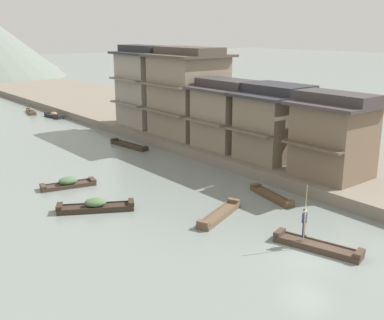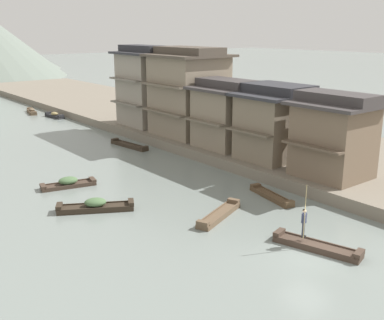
{
  "view_description": "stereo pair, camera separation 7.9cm",
  "coord_description": "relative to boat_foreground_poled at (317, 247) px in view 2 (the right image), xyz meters",
  "views": [
    {
      "loc": [
        -18.66,
        -13.58,
        11.36
      ],
      "look_at": [
        2.75,
        13.12,
        1.83
      ],
      "focal_mm": 44.26,
      "sensor_mm": 36.0,
      "label": 1
    },
    {
      "loc": [
        -18.6,
        -13.63,
        11.36
      ],
      "look_at": [
        2.75,
        13.12,
        1.83
      ],
      "focal_mm": 44.26,
      "sensor_mm": 36.0,
      "label": 2
    }
  ],
  "objects": [
    {
      "name": "boat_upstream_distant",
      "position": [
        4.77,
        45.82,
        0.11
      ],
      "size": [
        1.34,
        3.64,
        0.74
      ],
      "color": "#232326",
      "rests_on": "ground"
    },
    {
      "name": "boat_moored_third",
      "position": [
        3.63,
        50.97,
        0.08
      ],
      "size": [
        1.75,
        4.23,
        0.71
      ],
      "color": "brown",
      "rests_on": "ground"
    },
    {
      "name": "boat_moored_nearest",
      "position": [
        4.06,
        25.77,
        -0.02
      ],
      "size": [
        1.39,
        5.18,
        0.48
      ],
      "color": "#33281E",
      "rests_on": "ground"
    },
    {
      "name": "boat_midriver_drifting",
      "position": [
        -1.09,
        6.58,
        -0.0
      ],
      "size": [
        4.59,
        2.5,
        0.52
      ],
      "color": "brown",
      "rests_on": "ground"
    },
    {
      "name": "boatman_person",
      "position": [
        -0.24,
        0.77,
        1.36
      ],
      "size": [
        0.51,
        0.39,
        3.04
      ],
      "color": "black",
      "rests_on": "boat_foreground_poled"
    },
    {
      "name": "house_waterfront_second",
      "position": [
        9.89,
        11.85,
        3.73
      ],
      "size": [
        6.92,
        5.45,
        6.14
      ],
      "color": "#7F705B",
      "rests_on": "riverbank_right"
    },
    {
      "name": "house_waterfront_far",
      "position": [
        9.04,
        30.58,
        5.03
      ],
      "size": [
        5.24,
        6.38,
        8.74
      ],
      "color": "gray",
      "rests_on": "riverbank_right"
    },
    {
      "name": "house_waterfront_narrow",
      "position": [
        9.91,
        23.63,
        5.02
      ],
      "size": [
        6.97,
        7.37,
        8.74
      ],
      "color": "gray",
      "rests_on": "riverbank_right"
    },
    {
      "name": "boat_moored_far",
      "position": [
        -6.57,
        12.42,
        0.12
      ],
      "size": [
        4.78,
        3.35,
        0.84
      ],
      "color": "#33281E",
      "rests_on": "ground"
    },
    {
      "name": "boat_foreground_poled",
      "position": [
        0.0,
        0.0,
        0.0
      ],
      "size": [
        2.25,
        4.83,
        0.53
      ],
      "color": "#423328",
      "rests_on": "ground"
    },
    {
      "name": "boat_moored_second",
      "position": [
        4.06,
        6.91,
        -0.02
      ],
      "size": [
        1.7,
        4.34,
        0.44
      ],
      "color": "brown",
      "rests_on": "ground"
    },
    {
      "name": "house_waterfront_nearest",
      "position": [
        9.16,
        5.77,
        3.74
      ],
      "size": [
        5.46,
        5.74,
        6.14
      ],
      "color": "#75604C",
      "rests_on": "riverbank_right"
    },
    {
      "name": "riverbank_right",
      "position": [
        14.99,
        29.81,
        0.27
      ],
      "size": [
        18.0,
        110.0,
        0.89
      ],
      "primitive_type": "cube",
      "color": "slate",
      "rests_on": "ground"
    },
    {
      "name": "house_waterfront_tall",
      "position": [
        9.29,
        17.34,
        3.74
      ],
      "size": [
        5.72,
        5.7,
        6.14
      ],
      "color": "gray",
      "rests_on": "riverbank_right"
    },
    {
      "name": "ground_plane",
      "position": [
        -0.94,
        -0.19,
        -0.17
      ],
      "size": [
        400.0,
        400.0,
        0.0
      ],
      "primitive_type": "plane",
      "color": "gray"
    },
    {
      "name": "boat_midriver_upstream",
      "position": [
        -5.93,
        17.97,
        0.11
      ],
      "size": [
        4.13,
        1.95,
        0.77
      ],
      "color": "#423328",
      "rests_on": "ground"
    }
  ]
}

